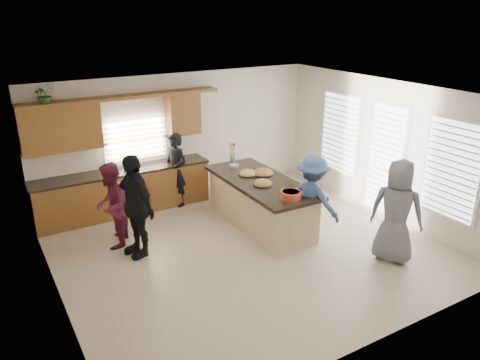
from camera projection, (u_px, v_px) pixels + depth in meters
floor at (249, 248)px, 8.51m from camera, size 6.50×6.50×0.00m
room_shell at (249, 148)px, 7.85m from camera, size 6.52×6.02×2.81m
back_cabinetry at (120, 172)px, 9.70m from camera, size 4.08×0.66×2.46m
right_wall_glazing at (388, 153)px, 9.47m from camera, size 0.06×4.00×2.25m
island at (261, 204)px, 9.29m from camera, size 1.19×2.72×0.95m
platter_front at (263, 184)px, 8.86m from camera, size 0.39×0.39×0.16m
platter_mid at (263, 173)px, 9.43m from camera, size 0.45×0.45×0.18m
platter_back at (248, 174)px, 9.39m from camera, size 0.39×0.39×0.16m
salad_bowl at (291, 195)px, 8.22m from camera, size 0.37×0.37×0.14m
clear_cup at (303, 194)px, 8.33m from camera, size 0.09×0.09×0.10m
plate_stack at (234, 166)px, 9.85m from camera, size 0.21×0.21×0.05m
flower_vase at (233, 152)px, 10.08m from camera, size 0.14×0.14×0.43m
potted_plant at (45, 95)px, 8.59m from camera, size 0.46×0.44×0.42m
woman_left_back at (176, 170)px, 10.10m from camera, size 0.58×0.69×1.61m
woman_left_mid at (112, 206)px, 8.35m from camera, size 0.88×0.96×1.58m
woman_left_front at (135, 206)px, 8.01m from camera, size 0.66×1.15×1.84m
woman_right_back at (312, 200)px, 8.50m from camera, size 0.92×1.21×1.66m
woman_right_front at (397, 211)px, 7.84m from camera, size 0.96×1.05×1.81m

